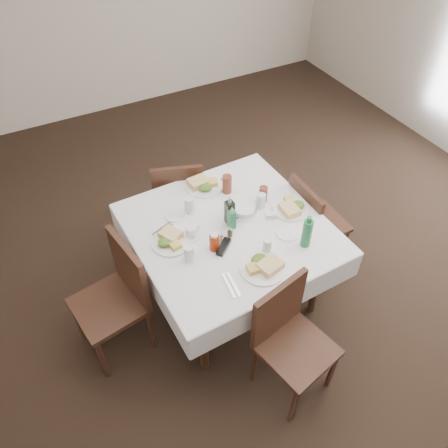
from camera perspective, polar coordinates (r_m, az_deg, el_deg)
name	(u,v)px	position (r m, az deg, el deg)	size (l,w,h in m)	color
ground_plane	(256,295)	(3.68, 4.19, -9.18)	(7.00, 7.00, 0.00)	black
room_shell	(272,111)	(2.52, 6.25, 14.48)	(6.04, 7.04, 2.80)	beige
dining_table	(229,235)	(3.17, 0.70, -1.47)	(1.38, 1.38, 0.76)	black
chair_north	(179,196)	(3.78, -5.93, 3.70)	(0.53, 0.53, 0.88)	black
chair_south	(288,334)	(2.89, 8.37, -14.00)	(0.51, 0.51, 0.91)	black
chair_east	(312,220)	(3.63, 11.37, 0.58)	(0.41, 0.41, 0.86)	black
chair_west	(119,292)	(3.10, -13.60, -8.66)	(0.51, 0.51, 0.94)	black
meal_north	(203,185)	(3.43, -2.70, 5.14)	(0.29, 0.29, 0.06)	white
meal_south	(263,266)	(2.85, 5.17, -5.49)	(0.30, 0.30, 0.06)	white
meal_east	(291,207)	(3.27, 8.80, 2.15)	(0.28, 0.28, 0.06)	white
meal_west	(170,240)	(3.02, -7.02, -2.09)	(0.27, 0.27, 0.06)	white
side_plate_a	(176,214)	(3.22, -6.30, 1.28)	(0.17, 0.17, 0.01)	white
side_plate_b	(287,233)	(3.10, 8.27, -1.19)	(0.16, 0.16, 0.01)	white
water_n	(190,205)	(3.19, -4.50, 2.46)	(0.07, 0.07, 0.14)	silver
water_s	(267,246)	(2.93, 5.67, -2.86)	(0.06, 0.06, 0.11)	silver
water_e	(261,201)	(3.24, 4.86, 3.02)	(0.06, 0.06, 0.12)	silver
water_w	(189,253)	(2.87, -4.60, -3.85)	(0.07, 0.07, 0.12)	silver
iced_tea_a	(227,184)	(3.35, 0.40, 5.23)	(0.07, 0.07, 0.15)	brown
iced_tea_b	(263,194)	(3.29, 5.14, 3.88)	(0.06, 0.06, 0.13)	brown
bread_basket	(244,210)	(3.20, 2.59, 1.79)	(0.19, 0.19, 0.06)	silver
oil_cruet_dark	(230,211)	(3.08, 0.73, 1.66)	(0.06, 0.06, 0.24)	black
oil_cruet_green	(232,219)	(3.05, 1.01, 0.69)	(0.05, 0.05, 0.20)	#1D703D
ketchup_bottle	(214,242)	(2.92, -1.28, -2.37)	(0.07, 0.07, 0.14)	#942104
salt_shaker	(221,238)	(2.99, -0.39, -1.80)	(0.03, 0.03, 0.07)	white
pepper_shaker	(230,232)	(3.03, 0.78, -1.01)	(0.04, 0.04, 0.08)	#40331F
coffee_mug	(191,232)	(3.03, -4.28, -1.08)	(0.13, 0.12, 0.09)	white
sunglasses	(224,247)	(2.96, -0.05, -2.98)	(0.15, 0.14, 0.03)	black
green_bottle	(307,233)	(2.97, 10.77, -1.16)	(0.07, 0.07, 0.26)	#1D703D
sugar_caddy	(271,215)	(3.19, 6.19, 1.15)	(0.09, 0.07, 0.04)	white
cutlery_n	(222,186)	(3.45, -0.31, 5.04)	(0.09, 0.18, 0.01)	silver
cutlery_s	(231,285)	(2.77, 0.94, -7.99)	(0.07, 0.21, 0.01)	silver
cutlery_e	(296,216)	(3.24, 9.40, 1.09)	(0.18, 0.09, 0.01)	silver
cutlery_w	(163,230)	(3.12, -8.03, -0.72)	(0.17, 0.09, 0.01)	silver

